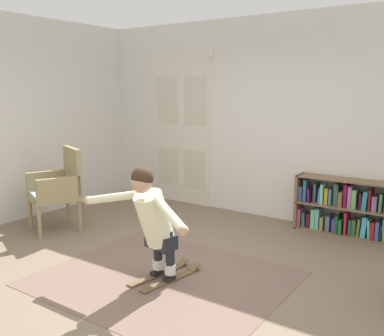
{
  "coord_description": "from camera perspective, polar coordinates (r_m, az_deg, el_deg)",
  "views": [
    {
      "loc": [
        2.54,
        -3.18,
        1.86
      ],
      "look_at": [
        0.01,
        0.5,
        1.05
      ],
      "focal_mm": 40.33,
      "sensor_mm": 36.0,
      "label": 1
    }
  ],
  "objects": [
    {
      "name": "skis_pair",
      "position": [
        4.47,
        -3.41,
        -13.98
      ],
      "size": [
        0.39,
        0.8,
        0.07
      ],
      "color": "brown",
      "rests_on": "rug"
    },
    {
      "name": "double_door",
      "position": [
        7.1,
        -1.39,
        5.2
      ],
      "size": [
        1.22,
        0.05,
        2.45
      ],
      "color": "silver",
      "rests_on": "ground"
    },
    {
      "name": "back_wall",
      "position": [
        6.32,
        10.91,
        6.39
      ],
      "size": [
        6.0,
        0.1,
        2.9
      ],
      "primitive_type": "cube",
      "color": "silver",
      "rests_on": "ground"
    },
    {
      "name": "bookshelf",
      "position": [
        5.94,
        19.98,
        -5.23
      ],
      "size": [
        1.35,
        0.3,
        0.73
      ],
      "color": "brown",
      "rests_on": "ground"
    },
    {
      "name": "rug",
      "position": [
        4.46,
        -3.69,
        -14.32
      ],
      "size": [
        2.35,
        1.99,
        0.01
      ],
      "primitive_type": "cube",
      "color": "#755A4F",
      "rests_on": "ground"
    },
    {
      "name": "side_wall_left",
      "position": [
        6.61,
        -22.63,
        5.95
      ],
      "size": [
        0.1,
        6.0,
        2.9
      ],
      "primitive_type": "cube",
      "color": "silver",
      "rests_on": "ground"
    },
    {
      "name": "wicker_chair",
      "position": [
        6.04,
        -17.2,
        -2.39
      ],
      "size": [
        0.79,
        0.79,
        1.1
      ],
      "color": "#9A885C",
      "rests_on": "ground"
    },
    {
      "name": "person_skier",
      "position": [
        4.13,
        -5.31,
        -6.39
      ],
      "size": [
        1.45,
        0.68,
        1.1
      ],
      "color": "white",
      "rests_on": "skis_pair"
    },
    {
      "name": "ground_plane",
      "position": [
        4.47,
        -3.81,
        -14.31
      ],
      "size": [
        7.2,
        7.2,
        0.0
      ],
      "primitive_type": "plane",
      "color": "#796652"
    }
  ]
}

